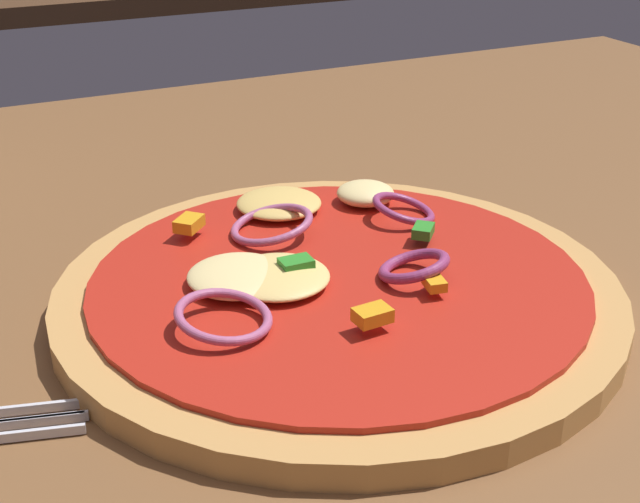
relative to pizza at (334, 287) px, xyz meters
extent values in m
cube|color=brown|center=(-0.02, -0.04, -0.02)|extent=(1.11, 0.90, 0.03)
cylinder|color=tan|center=(0.00, 0.00, 0.00)|extent=(0.27, 0.27, 0.01)
cylinder|color=red|center=(0.00, 0.00, 0.01)|extent=(0.23, 0.23, 0.00)
ellipsoid|color=#EFCC72|center=(-0.03, 0.00, 0.01)|extent=(0.05, 0.05, 0.01)
ellipsoid|color=#F4DB8E|center=(0.06, 0.07, 0.01)|extent=(0.03, 0.03, 0.01)
ellipsoid|color=#E5BC60|center=(0.01, 0.08, 0.01)|extent=(0.05, 0.05, 0.01)
ellipsoid|color=#F4DB8E|center=(-0.04, 0.01, 0.01)|extent=(0.05, 0.05, 0.01)
torus|color=#93386B|center=(0.03, -0.02, 0.01)|extent=(0.05, 0.05, 0.01)
torus|color=#93386B|center=(0.06, 0.04, 0.01)|extent=(0.05, 0.05, 0.01)
torus|color=#B25984|center=(-0.06, -0.02, 0.01)|extent=(0.06, 0.06, 0.01)
torus|color=#B25984|center=(-0.01, 0.05, 0.01)|extent=(0.05, 0.05, 0.01)
cube|color=orange|center=(0.03, -0.04, 0.01)|extent=(0.01, 0.01, 0.00)
cube|color=#2D8C28|center=(-0.02, 0.00, 0.01)|extent=(0.02, 0.01, 0.01)
cube|color=orange|center=(-0.05, 0.07, 0.01)|extent=(0.02, 0.02, 0.01)
cube|color=orange|center=(-0.01, -0.05, 0.01)|extent=(0.02, 0.01, 0.01)
cube|color=#2D8C28|center=(0.06, 0.01, 0.01)|extent=(0.02, 0.02, 0.01)
cube|color=silver|center=(-0.15, -0.05, -0.01)|extent=(0.04, 0.01, 0.00)
cube|color=silver|center=(-0.15, -0.04, -0.01)|extent=(0.04, 0.01, 0.00)
cube|color=silver|center=(-0.15, -0.03, -0.01)|extent=(0.04, 0.01, 0.00)
cube|color=silver|center=(-0.15, -0.03, -0.01)|extent=(0.04, 0.01, 0.00)
camera|label=1|loc=(-0.17, -0.33, 0.20)|focal=49.88mm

